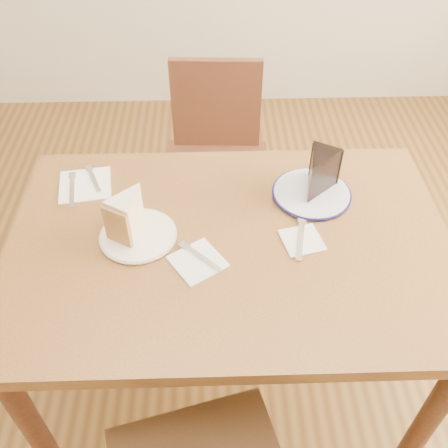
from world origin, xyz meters
TOP-DOWN VIEW (x-y plane):
  - ground at (0.00, 0.00)m, footprint 4.00×4.00m
  - table at (0.00, 0.00)m, footprint 1.20×0.80m
  - chair_far at (-0.03, 0.70)m, footprint 0.44×0.44m
  - plate_cream at (-0.25, 0.02)m, footprint 0.20×0.20m
  - plate_navy at (0.25, 0.18)m, footprint 0.22×0.22m
  - carrot_cake at (-0.26, 0.04)m, footprint 0.12×0.13m
  - chocolate_cake at (0.26, 0.18)m, footprint 0.14×0.15m
  - napkin_cream at (-0.09, -0.08)m, footprint 0.17×0.17m
  - napkin_navy at (0.19, -0.01)m, footprint 0.13×0.13m
  - napkin_spare at (-0.43, 0.24)m, footprint 0.17×0.17m
  - fork_cream at (-0.08, -0.06)m, footprint 0.11×0.11m
  - knife_navy at (0.19, -0.00)m, footprint 0.05×0.17m
  - fork_spare at (-0.41, 0.27)m, footprint 0.07×0.13m
  - knife_spare at (-0.46, 0.22)m, footprint 0.04×0.16m

SIDE VIEW (x-z plane):
  - ground at x=0.00m, z-range 0.00..0.00m
  - chair_far at x=-0.03m, z-range 0.05..0.90m
  - table at x=0.00m, z-range 0.28..1.03m
  - napkin_cream at x=-0.09m, z-range 0.75..0.75m
  - napkin_navy at x=0.19m, z-range 0.75..0.75m
  - napkin_spare at x=-0.43m, z-range 0.75..0.75m
  - plate_cream at x=-0.25m, z-range 0.75..0.76m
  - plate_navy at x=0.25m, z-range 0.75..0.76m
  - fork_cream at x=-0.08m, z-range 0.75..0.76m
  - knife_navy at x=0.19m, z-range 0.75..0.76m
  - fork_spare at x=-0.41m, z-range 0.75..0.76m
  - knife_spare at x=-0.46m, z-range 0.75..0.76m
  - carrot_cake at x=-0.26m, z-range 0.76..0.87m
  - chocolate_cake at x=0.26m, z-range 0.76..0.88m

